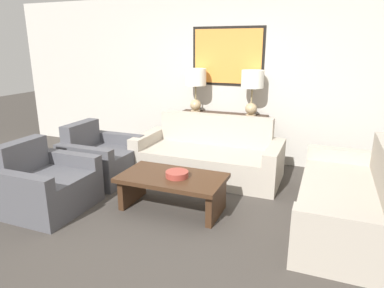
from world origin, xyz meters
name	(u,v)px	position (x,y,z in m)	size (l,w,h in m)	color
ground_plane	(167,217)	(0.00, 0.00, 0.00)	(20.00, 20.00, 0.00)	#3D3833
back_wall	(228,79)	(0.00, 2.37, 1.33)	(8.34, 0.12, 2.65)	beige
console_table	(222,138)	(0.00, 2.10, 0.40)	(1.42, 0.38, 0.81)	#332319
table_lamp_left	(196,82)	(-0.46, 2.10, 1.30)	(0.34, 0.34, 0.71)	tan
table_lamp_right	(252,84)	(0.46, 2.10, 1.30)	(0.34, 0.34, 0.71)	tan
couch_by_back_wall	(208,157)	(0.00, 1.43, 0.28)	(2.11, 0.94, 0.86)	#ADA393
couch_by_side	(351,201)	(1.90, 0.60, 0.28)	(0.94, 2.11, 0.86)	#ADA393
coffee_table	(172,185)	(-0.03, 0.22, 0.31)	(1.22, 0.68, 0.42)	#3D2616
decorative_bowl	(177,174)	(0.04, 0.21, 0.45)	(0.26, 0.26, 0.07)	#93382D
armchair_near_back_wall	(100,159)	(-1.42, 0.75, 0.28)	(0.88, 0.93, 0.80)	#4C4C51
armchair_near_camera	(46,186)	(-1.42, -0.31, 0.28)	(0.88, 0.93, 0.80)	#4C4C51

